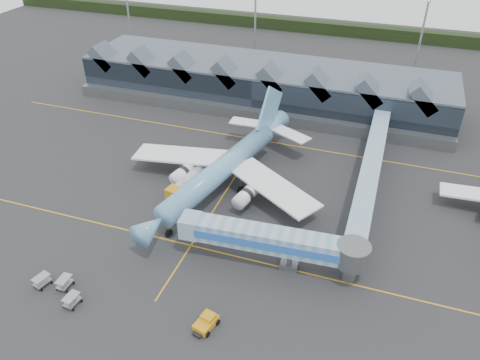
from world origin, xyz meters
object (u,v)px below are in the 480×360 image
(main_airliner, at_px, (225,167))
(jet_bridge, at_px, (283,243))
(fuel_truck, at_px, (188,183))
(pushback_tug, at_px, (206,322))

(main_airliner, relative_size, jet_bridge, 1.60)
(main_airliner, distance_m, fuel_truck, 7.34)
(main_airliner, xyz_separation_m, fuel_truck, (-5.70, -4.03, -2.28))
(main_airliner, xyz_separation_m, pushback_tug, (8.92, -30.74, -3.48))
(main_airliner, xyz_separation_m, jet_bridge, (15.22, -16.90, 0.25))
(pushback_tug, bearing_deg, fuel_truck, 132.31)
(fuel_truck, bearing_deg, jet_bridge, -20.97)
(main_airliner, distance_m, pushback_tug, 32.20)
(jet_bridge, bearing_deg, fuel_truck, 144.68)
(fuel_truck, relative_size, pushback_tug, 2.56)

